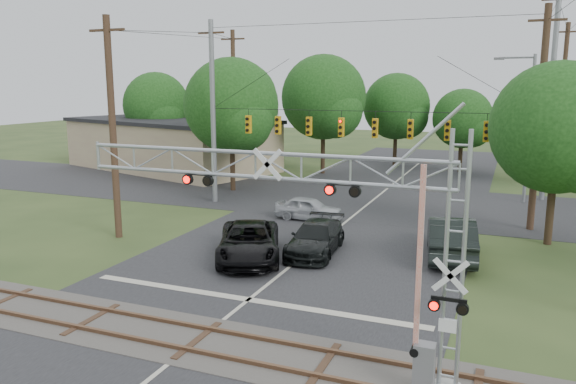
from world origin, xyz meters
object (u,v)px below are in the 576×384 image
at_px(crossing_gantry, 327,223).
at_px(pickup_black, 249,242).
at_px(traffic_signal_span, 373,119).
at_px(car_dark, 316,238).
at_px(sedan_silver, 309,208).
at_px(commercial_building, 171,144).
at_px(streetlight, 527,121).

xyz_separation_m(crossing_gantry, pickup_black, (-6.24, 8.19, -3.36)).
bearing_deg(traffic_signal_span, car_dark, -93.54).
bearing_deg(traffic_signal_span, crossing_gantry, -79.81).
xyz_separation_m(pickup_black, car_dark, (2.43, 1.90, -0.07)).
bearing_deg(sedan_silver, traffic_signal_span, -50.24).
bearing_deg(car_dark, crossing_gantry, -74.59).
distance_m(traffic_signal_span, commercial_building, 24.37).
distance_m(car_dark, sedan_silver, 6.40).
height_order(sedan_silver, commercial_building, commercial_building).
bearing_deg(traffic_signal_span, streetlight, 41.93).
relative_size(pickup_black, streetlight, 0.60).
bearing_deg(pickup_black, streetlight, 33.84).
bearing_deg(crossing_gantry, car_dark, 110.67).
xyz_separation_m(traffic_signal_span, streetlight, (8.19, 7.35, -0.34)).
bearing_deg(pickup_black, crossing_gantry, -76.42).
bearing_deg(traffic_signal_span, pickup_black, -106.16).
bearing_deg(crossing_gantry, pickup_black, 127.30).
bearing_deg(car_dark, commercial_building, 131.25).
bearing_deg(commercial_building, car_dark, -26.44).
height_order(car_dark, sedan_silver, car_dark).
bearing_deg(streetlight, pickup_black, -122.44).
xyz_separation_m(crossing_gantry, traffic_signal_span, (-3.30, 18.35, 1.46)).
distance_m(pickup_black, car_dark, 3.09).
xyz_separation_m(crossing_gantry, commercial_building, (-24.56, 29.78, -1.90)).
bearing_deg(car_dark, streetlight, 55.61).
relative_size(crossing_gantry, commercial_building, 0.51).
distance_m(crossing_gantry, commercial_building, 38.65).
bearing_deg(pickup_black, commercial_building, 106.61).
xyz_separation_m(crossing_gantry, car_dark, (-3.81, 10.10, -3.43)).
bearing_deg(streetlight, crossing_gantry, -100.77).
distance_m(traffic_signal_span, pickup_black, 11.62).
relative_size(crossing_gantry, streetlight, 1.15).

